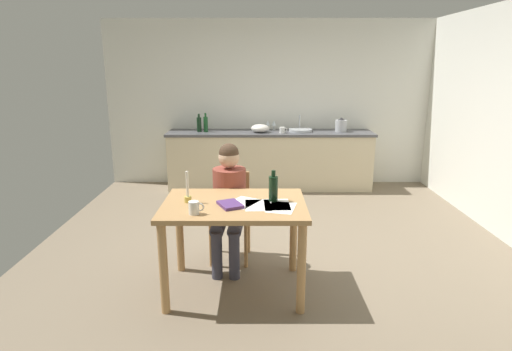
{
  "coord_description": "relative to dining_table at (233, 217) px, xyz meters",
  "views": [
    {
      "loc": [
        -0.22,
        -4.31,
        1.92
      ],
      "look_at": [
        -0.2,
        -0.26,
        0.85
      ],
      "focal_mm": 29.72,
      "sensor_mm": 36.0,
      "label": 1
    }
  ],
  "objects": [
    {
      "name": "ground_plane",
      "position": [
        0.4,
        0.96,
        -0.69
      ],
      "size": [
        5.2,
        5.2,
        0.04
      ],
      "primitive_type": "cube",
      "color": "#7A6B56"
    },
    {
      "name": "wall_back",
      "position": [
        0.4,
        3.56,
        0.63
      ],
      "size": [
        5.2,
        0.12,
        2.6
      ],
      "primitive_type": "cube",
      "color": "silver",
      "rests_on": "ground"
    },
    {
      "name": "kitchen_counter",
      "position": [
        0.4,
        3.2,
        -0.22
      ],
      "size": [
        3.19,
        0.64,
        0.9
      ],
      "color": "beige",
      "rests_on": "ground"
    },
    {
      "name": "dining_table",
      "position": [
        0.0,
        0.0,
        0.0
      ],
      "size": [
        1.19,
        0.84,
        0.8
      ],
      "color": "tan",
      "rests_on": "ground"
    },
    {
      "name": "chair_at_table",
      "position": [
        -0.07,
        0.66,
        -0.18
      ],
      "size": [
        0.42,
        0.42,
        0.87
      ],
      "color": "tan",
      "rests_on": "ground"
    },
    {
      "name": "person_seated",
      "position": [
        -0.08,
        0.51,
        0.01
      ],
      "size": [
        0.34,
        0.6,
        1.19
      ],
      "color": "brown",
      "rests_on": "ground"
    },
    {
      "name": "coffee_mug",
      "position": [
        -0.29,
        -0.27,
        0.18
      ],
      "size": [
        0.12,
        0.08,
        0.1
      ],
      "color": "white",
      "rests_on": "dining_table"
    },
    {
      "name": "candlestick",
      "position": [
        -0.39,
        0.02,
        0.2
      ],
      "size": [
        0.06,
        0.06,
        0.27
      ],
      "color": "gold",
      "rests_on": "dining_table"
    },
    {
      "name": "book_magazine",
      "position": [
        -0.03,
        -0.08,
        0.14
      ],
      "size": [
        0.24,
        0.27,
        0.03
      ],
      "primitive_type": "cube",
      "rotation": [
        0.0,
        0.0,
        0.44
      ],
      "color": "#52316D",
      "rests_on": "dining_table"
    },
    {
      "name": "paper_letter",
      "position": [
        0.35,
        -0.05,
        0.13
      ],
      "size": [
        0.22,
        0.3,
        0.0
      ],
      "primitive_type": "cube",
      "rotation": [
        0.0,
        0.0,
        0.03
      ],
      "color": "white",
      "rests_on": "dining_table"
    },
    {
      "name": "paper_bill",
      "position": [
        0.2,
        -0.06,
        0.13
      ],
      "size": [
        0.22,
        0.3,
        0.0
      ],
      "primitive_type": "cube",
      "rotation": [
        0.0,
        0.0,
        0.03
      ],
      "color": "white",
      "rests_on": "dining_table"
    },
    {
      "name": "paper_envelope",
      "position": [
        0.07,
        0.01,
        0.13
      ],
      "size": [
        0.33,
        0.36,
        0.0
      ],
      "primitive_type": "cube",
      "rotation": [
        0.0,
        0.0,
        -0.53
      ],
      "color": "white",
      "rests_on": "dining_table"
    },
    {
      "name": "paper_receipt",
      "position": [
        0.39,
        -0.12,
        0.13
      ],
      "size": [
        0.28,
        0.34,
        0.0
      ],
      "primitive_type": "cube",
      "rotation": [
        0.0,
        0.0,
        -0.24
      ],
      "color": "white",
      "rests_on": "dining_table"
    },
    {
      "name": "wine_bottle_on_table",
      "position": [
        0.33,
        0.05,
        0.24
      ],
      "size": [
        0.08,
        0.08,
        0.27
      ],
      "color": "black",
      "rests_on": "dining_table"
    },
    {
      "name": "sink_unit",
      "position": [
        0.87,
        3.2,
        0.25
      ],
      "size": [
        0.36,
        0.36,
        0.24
      ],
      "color": "#B2B7BC",
      "rests_on": "kitchen_counter"
    },
    {
      "name": "bottle_oil",
      "position": [
        -0.7,
        3.19,
        0.35
      ],
      "size": [
        0.07,
        0.07,
        0.28
      ],
      "color": "black",
      "rests_on": "kitchen_counter"
    },
    {
      "name": "bottle_vinegar",
      "position": [
        -0.6,
        3.18,
        0.35
      ],
      "size": [
        0.07,
        0.07,
        0.29
      ],
      "color": "#194C23",
      "rests_on": "kitchen_counter"
    },
    {
      "name": "mixing_bowl",
      "position": [
        0.24,
        3.13,
        0.29
      ],
      "size": [
        0.28,
        0.28,
        0.12
      ],
      "primitive_type": "ellipsoid",
      "color": "white",
      "rests_on": "kitchen_counter"
    },
    {
      "name": "stovetop_kettle",
      "position": [
        1.5,
        3.2,
        0.33
      ],
      "size": [
        0.18,
        0.18,
        0.22
      ],
      "color": "#B7BABF",
      "rests_on": "kitchen_counter"
    },
    {
      "name": "wine_glass_near_sink",
      "position": [
        0.47,
        3.35,
        0.34
      ],
      "size": [
        0.07,
        0.07,
        0.15
      ],
      "color": "silver",
      "rests_on": "kitchen_counter"
    },
    {
      "name": "wine_glass_by_kettle",
      "position": [
        0.37,
        3.35,
        0.34
      ],
      "size": [
        0.07,
        0.07,
        0.15
      ],
      "color": "silver",
      "rests_on": "kitchen_counter"
    },
    {
      "name": "teacup_on_counter",
      "position": [
        0.58,
        3.05,
        0.28
      ],
      "size": [
        0.12,
        0.08,
        0.09
      ],
      "color": "white",
      "rests_on": "kitchen_counter"
    }
  ]
}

